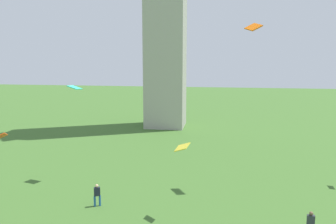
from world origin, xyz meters
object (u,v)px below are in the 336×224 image
object	(u,v)px
person_0	(97,194)
kite_flying_2	(182,147)
kite_flying_6	(253,27)
kite_flying_0	(75,87)
person_2	(311,223)

from	to	relation	value
person_0	kite_flying_2	xyz separation A→B (m)	(6.46, -0.52, 4.01)
kite_flying_2	kite_flying_6	world-z (taller)	kite_flying_6
kite_flying_2	kite_flying_6	xyz separation A→B (m)	(5.08, 6.99, 8.55)
kite_flying_2	person_0	bearing A→B (deg)	26.11
kite_flying_0	kite_flying_2	xyz separation A→B (m)	(10.38, -6.31, -3.41)
person_0	kite_flying_0	distance (m)	10.19
kite_flying_6	person_2	bearing A→B (deg)	-5.01
person_0	kite_flying_0	xyz separation A→B (m)	(-3.92, 5.79, 7.42)
person_2	kite_flying_6	xyz separation A→B (m)	(-3.19, 8.96, 12.56)
kite_flying_6	person_0	bearing A→B (deg)	-85.34
person_0	kite_flying_2	size ratio (longest dim) A/B	1.49
kite_flying_0	person_2	bearing A→B (deg)	175.14
person_0	kite_flying_6	size ratio (longest dim) A/B	1.07
person_0	kite_flying_0	size ratio (longest dim) A/B	1.26
person_0	person_2	world-z (taller)	person_2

